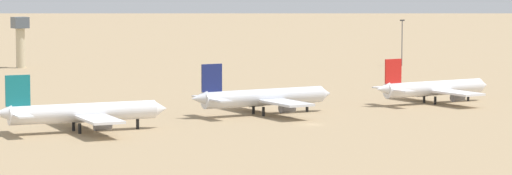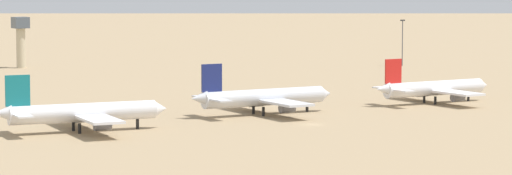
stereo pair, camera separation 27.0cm
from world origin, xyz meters
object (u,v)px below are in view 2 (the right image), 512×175
object	(u,v)px
parked_jet_red_4	(433,88)
parked_jet_navy_3	(262,98)
control_tower	(21,37)
parked_jet_teal_2	(81,113)
light_pole_west	(402,39)

from	to	relation	value
parked_jet_red_4	parked_jet_navy_3	bearing A→B (deg)	178.75
parked_jet_navy_3	control_tower	distance (m)	166.12
parked_jet_teal_2	control_tower	bearing A→B (deg)	80.95
parked_jet_red_4	control_tower	distance (m)	174.68
parked_jet_teal_2	parked_jet_red_4	xyz separation A→B (m)	(99.99, 5.64, -0.20)
light_pole_west	parked_jet_teal_2	bearing A→B (deg)	-147.17
parked_jet_navy_3	light_pole_west	distance (m)	160.61
parked_jet_red_4	light_pole_west	distance (m)	127.44
parked_jet_navy_3	parked_jet_red_4	world-z (taller)	parked_jet_navy_3
parked_jet_red_4	light_pole_west	xyz separation A→B (m)	(71.75, 105.18, 5.65)
parked_jet_navy_3	light_pole_west	bearing A→B (deg)	41.97
parked_jet_navy_3	light_pole_west	size ratio (longest dim) A/B	2.28
control_tower	light_pole_west	distance (m)	136.29
parked_jet_teal_2	light_pole_west	size ratio (longest dim) A/B	2.28
parked_jet_teal_2	parked_jet_red_4	distance (m)	100.15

